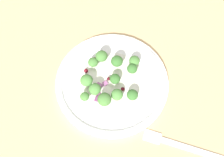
% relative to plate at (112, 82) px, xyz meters
% --- Properties ---
extents(ground_plane, '(1.80, 1.80, 0.02)m').
position_rel_plate_xyz_m(ground_plane, '(0.02, 0.02, -0.02)').
color(ground_plane, tan).
extents(plate, '(0.25, 0.25, 0.02)m').
position_rel_plate_xyz_m(plate, '(0.00, 0.00, 0.00)').
color(plate, white).
rests_on(plate, ground_plane).
extents(dressing_pool, '(0.15, 0.15, 0.00)m').
position_rel_plate_xyz_m(dressing_pool, '(0.00, -0.00, 0.00)').
color(dressing_pool, white).
rests_on(dressing_pool, plate).
extents(broccoli_floret_0, '(0.02, 0.02, 0.02)m').
position_rel_plate_xyz_m(broccoli_floret_0, '(-0.04, 0.06, 0.02)').
color(broccoli_floret_0, '#8EB77A').
rests_on(broccoli_floret_0, plate).
extents(broccoli_floret_1, '(0.02, 0.02, 0.02)m').
position_rel_plate_xyz_m(broccoli_floret_1, '(0.04, 0.04, 0.02)').
color(broccoli_floret_1, '#9EC684').
rests_on(broccoli_floret_1, plate).
extents(broccoli_floret_2, '(0.02, 0.02, 0.02)m').
position_rel_plate_xyz_m(broccoli_floret_2, '(-0.00, -0.01, 0.02)').
color(broccoli_floret_2, '#ADD18E').
rests_on(broccoli_floret_2, plate).
extents(broccoli_floret_3, '(0.03, 0.03, 0.03)m').
position_rel_plate_xyz_m(broccoli_floret_3, '(0.05, 0.02, 0.03)').
color(broccoli_floret_3, '#ADD18E').
rests_on(broccoli_floret_3, plate).
extents(broccoli_floret_4, '(0.03, 0.03, 0.03)m').
position_rel_plate_xyz_m(broccoli_floret_4, '(0.04, -0.01, 0.03)').
color(broccoli_floret_4, '#8EB77A').
rests_on(broccoli_floret_4, plate).
extents(broccoli_floret_5, '(0.02, 0.02, 0.02)m').
position_rel_plate_xyz_m(broccoli_floret_5, '(-0.04, -0.04, 0.02)').
color(broccoli_floret_5, '#9EC684').
rests_on(broccoli_floret_5, plate).
extents(broccoli_floret_6, '(0.03, 0.03, 0.03)m').
position_rel_plate_xyz_m(broccoli_floret_6, '(-0.01, 0.05, 0.03)').
color(broccoli_floret_6, '#9EC684').
rests_on(broccoli_floret_6, plate).
extents(broccoli_floret_7, '(0.03, 0.03, 0.03)m').
position_rel_plate_xyz_m(broccoli_floret_7, '(-0.03, 0.04, 0.02)').
color(broccoli_floret_7, '#8EB77A').
rests_on(broccoli_floret_7, plate).
extents(broccoli_floret_8, '(0.03, 0.03, 0.03)m').
position_rel_plate_xyz_m(broccoli_floret_8, '(-0.05, 0.02, 0.03)').
color(broccoli_floret_8, '#9EC684').
rests_on(broccoli_floret_8, plate).
extents(broccoli_floret_9, '(0.03, 0.03, 0.03)m').
position_rel_plate_xyz_m(broccoli_floret_9, '(-0.04, -0.01, 0.02)').
color(broccoli_floret_9, '#9EC684').
rests_on(broccoli_floret_9, plate).
extents(broccoli_floret_10, '(0.02, 0.02, 0.02)m').
position_rel_plate_xyz_m(broccoli_floret_10, '(0.04, -0.05, 0.02)').
color(broccoli_floret_10, '#9EC684').
rests_on(broccoli_floret_10, plate).
extents(broccoli_floret_11, '(0.02, 0.02, 0.02)m').
position_rel_plate_xyz_m(broccoli_floret_11, '(0.02, -0.04, 0.02)').
color(broccoli_floret_11, '#ADD18E').
rests_on(broccoli_floret_11, plate).
extents(cranberry_0, '(0.01, 0.01, 0.01)m').
position_rel_plate_xyz_m(cranberry_0, '(-0.03, 0.04, 0.01)').
color(cranberry_0, '#4C0A14').
rests_on(cranberry_0, plate).
extents(cranberry_1, '(0.01, 0.01, 0.01)m').
position_rel_plate_xyz_m(cranberry_1, '(-0.02, -0.02, 0.01)').
color(cranberry_1, '#4C0A14').
rests_on(cranberry_1, plate).
extents(cranberry_2, '(0.01, 0.01, 0.01)m').
position_rel_plate_xyz_m(cranberry_2, '(0.03, 0.06, 0.01)').
color(cranberry_2, maroon).
rests_on(cranberry_2, plate).
extents(cranberry_3, '(0.01, 0.01, 0.01)m').
position_rel_plate_xyz_m(cranberry_3, '(0.00, 0.01, 0.01)').
color(cranberry_3, '#4C0A14').
rests_on(cranberry_3, plate).
extents(cranberry_4, '(0.01, 0.01, 0.01)m').
position_rel_plate_xyz_m(cranberry_4, '(0.05, 0.04, 0.01)').
color(cranberry_4, '#4C0A14').
rests_on(cranberry_4, plate).
extents(onion_bit_0, '(0.01, 0.01, 0.00)m').
position_rel_plate_xyz_m(onion_bit_0, '(-0.01, 0.02, 0.01)').
color(onion_bit_0, '#A35B93').
rests_on(onion_bit_0, plate).
extents(onion_bit_1, '(0.02, 0.02, 0.00)m').
position_rel_plate_xyz_m(onion_bit_1, '(0.05, -0.01, 0.01)').
color(onion_bit_1, '#934C84').
rests_on(onion_bit_1, plate).
extents(onion_bit_2, '(0.01, 0.01, 0.00)m').
position_rel_plate_xyz_m(onion_bit_2, '(-0.04, 0.03, 0.01)').
color(onion_bit_2, '#843D75').
rests_on(onion_bit_2, plate).
extents(onion_bit_3, '(0.02, 0.02, 0.00)m').
position_rel_plate_xyz_m(onion_bit_3, '(-0.05, 0.02, 0.01)').
color(onion_bit_3, '#934C84').
rests_on(onion_bit_3, plate).
extents(onion_bit_4, '(0.01, 0.01, 0.00)m').
position_rel_plate_xyz_m(onion_bit_4, '(-0.03, 0.03, 0.01)').
color(onion_bit_4, '#843D75').
rests_on(onion_bit_4, plate).
extents(onion_bit_5, '(0.01, 0.02, 0.01)m').
position_rel_plate_xyz_m(onion_bit_5, '(-0.01, 0.03, 0.01)').
color(onion_bit_5, '#A35B93').
rests_on(onion_bit_5, plate).
extents(fork, '(0.07, 0.18, 0.01)m').
position_rel_plate_xyz_m(fork, '(-0.14, -0.15, -0.01)').
color(fork, silver).
rests_on(fork, ground_plane).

